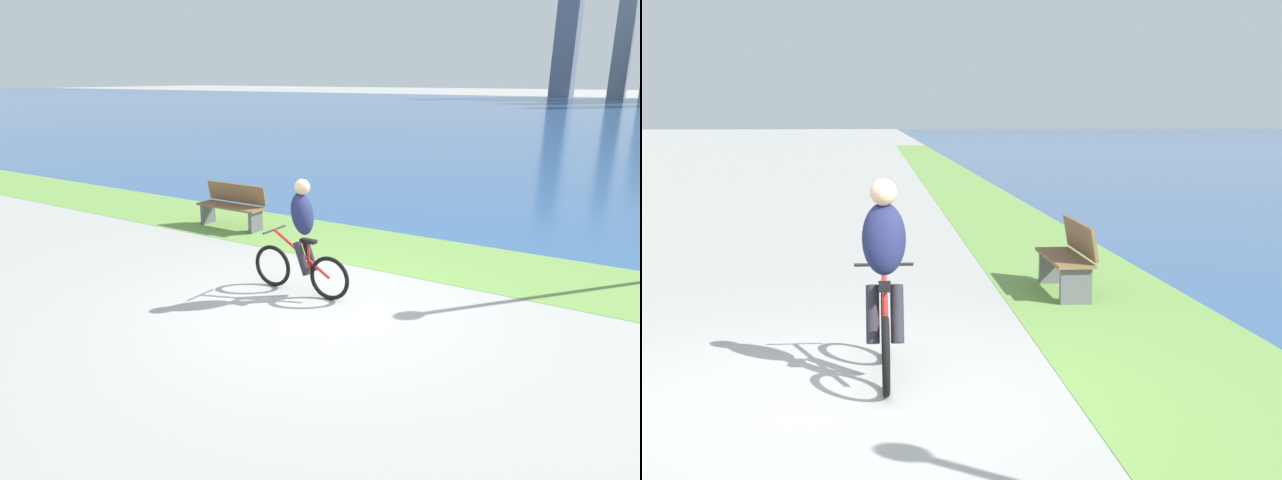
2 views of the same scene
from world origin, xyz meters
The scene contains 5 objects.
ground_plane centered at (0.00, 0.00, 0.00)m, with size 300.00×300.00×0.00m, color #9E9E99.
grass_strip_bayside centered at (0.00, 2.88, 0.00)m, with size 120.00×2.26×0.01m, color #6B9947.
bay_water_surface centered at (0.00, 47.39, 0.00)m, with size 300.00×86.77×0.00m, color #2D568C.
cyclist_lead centered at (-0.49, 0.29, 0.83)m, with size 1.62×0.52×1.67m.
bench_near_path centered at (-3.80, 2.59, 0.45)m, with size 1.50×0.47×0.90m.
Camera 1 is at (3.79, -5.94, 3.02)m, focal length 31.30 mm.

